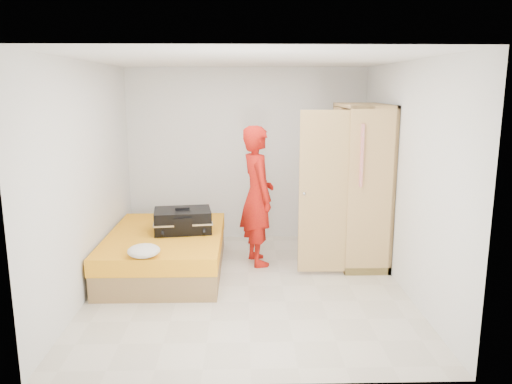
{
  "coord_description": "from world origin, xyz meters",
  "views": [
    {
      "loc": [
        -0.05,
        -5.55,
        2.31
      ],
      "look_at": [
        0.11,
        0.67,
        1.0
      ],
      "focal_mm": 35.0,
      "sensor_mm": 36.0,
      "label": 1
    }
  ],
  "objects_px": {
    "suitcase": "(183,221)",
    "round_cushion": "(144,251)",
    "wardrobe": "(357,189)",
    "bed": "(166,252)",
    "person": "(257,196)"
  },
  "relations": [
    {
      "from": "person",
      "to": "round_cushion",
      "type": "height_order",
      "value": "person"
    },
    {
      "from": "bed",
      "to": "wardrobe",
      "type": "xyz_separation_m",
      "value": [
        2.5,
        0.31,
        0.75
      ]
    },
    {
      "from": "bed",
      "to": "suitcase",
      "type": "height_order",
      "value": "suitcase"
    },
    {
      "from": "person",
      "to": "round_cushion",
      "type": "relative_size",
      "value": 5.18
    },
    {
      "from": "wardrobe",
      "to": "round_cushion",
      "type": "height_order",
      "value": "wardrobe"
    },
    {
      "from": "bed",
      "to": "suitcase",
      "type": "xyz_separation_m",
      "value": [
        0.22,
        0.08,
        0.39
      ]
    },
    {
      "from": "round_cushion",
      "to": "person",
      "type": "bearing_deg",
      "value": 42.88
    },
    {
      "from": "suitcase",
      "to": "round_cushion",
      "type": "distance_m",
      "value": 1.03
    },
    {
      "from": "person",
      "to": "suitcase",
      "type": "distance_m",
      "value": 1.02
    },
    {
      "from": "suitcase",
      "to": "bed",
      "type": "bearing_deg",
      "value": -168.56
    },
    {
      "from": "wardrobe",
      "to": "suitcase",
      "type": "bearing_deg",
      "value": -174.14
    },
    {
      "from": "person",
      "to": "round_cushion",
      "type": "distance_m",
      "value": 1.76
    },
    {
      "from": "wardrobe",
      "to": "round_cushion",
      "type": "distance_m",
      "value": 2.89
    },
    {
      "from": "bed",
      "to": "round_cushion",
      "type": "bearing_deg",
      "value": -95.76
    },
    {
      "from": "suitcase",
      "to": "round_cushion",
      "type": "bearing_deg",
      "value": -115.45
    }
  ]
}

